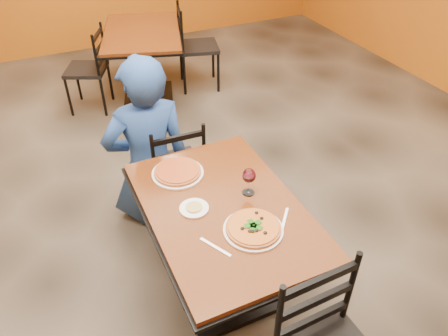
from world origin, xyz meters
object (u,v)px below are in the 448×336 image
wine_glass (249,180)px  table_second (144,49)px  chair_main_far (174,168)px  chair_second_left (86,70)px  chair_second_right (199,47)px  pizza_main (253,228)px  plate_main (253,230)px  plate_far (178,173)px  pizza_far (178,171)px  table_main (224,232)px  side_plate (194,208)px  diner (146,141)px

wine_glass → table_second: bearing=86.3°
chair_main_far → chair_second_left: size_ratio=0.99×
chair_second_right → chair_second_left: bearing=104.8°
pizza_main → wine_glass: size_ratio=1.58×
plate_main → plate_far: same height
chair_main_far → plate_far: 0.59m
pizza_main → pizza_far: (-0.19, 0.61, 0.00)m
table_main → pizza_main: pizza_main is taller
table_second → chair_main_far: size_ratio=1.59×
wine_glass → chair_second_left: bearing=99.3°
pizza_main → plate_far: (-0.19, 0.61, -0.02)m
plate_main → wine_glass: 0.31m
chair_main_far → plate_far: bearing=77.9°
plate_main → wine_glass: wine_glass is taller
table_main → plate_far: bearing=108.3°
chair_second_left → pizza_main: size_ratio=3.06×
pizza_main → side_plate: bearing=127.8°
pizza_far → wine_glass: (0.30, -0.33, 0.07)m
chair_main_far → wine_glass: size_ratio=4.78×
pizza_main → diner: bearing=100.5°
wine_glass → table_main: bearing=-163.9°
pizza_main → wine_glass: 0.30m
table_main → diner: size_ratio=0.96×
table_second → wine_glass: wine_glass is taller
diner → side_plate: diner is taller
chair_main_far → side_plate: 0.88m
table_main → side_plate: bearing=160.3°
plate_main → pizza_far: 0.63m
plate_main → chair_second_right: bearing=73.2°
side_plate → plate_main: bearing=-52.2°
table_main → chair_second_right: (0.98, 2.81, -0.09)m
chair_second_right → pizza_far: (-1.11, -2.43, 0.30)m
chair_second_left → plate_far: size_ratio=2.81×
table_second → pizza_far: size_ratio=4.90×
plate_main → side_plate: (-0.22, 0.28, 0.00)m
plate_main → pizza_main: bearing=0.0°
table_second → chair_main_far: (-0.36, -1.95, -0.12)m
plate_main → plate_far: size_ratio=1.00×
plate_far → diner: bearing=93.0°
chair_second_left → pizza_main: (0.34, -3.03, 0.34)m
table_second → chair_second_left: size_ratio=1.58×
plate_far → pizza_far: size_ratio=1.11×
wine_glass → plate_far: bearing=132.5°
pizza_main → wine_glass: bearing=67.5°
diner → side_plate: 0.92m
pizza_main → pizza_far: same height
table_second → chair_second_left: (-0.63, 0.00, -0.12)m
chair_main_far → side_plate: bearing=81.9°
plate_main → plate_far: (-0.19, 0.61, 0.00)m
chair_main_far → table_main: bearing=92.6°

